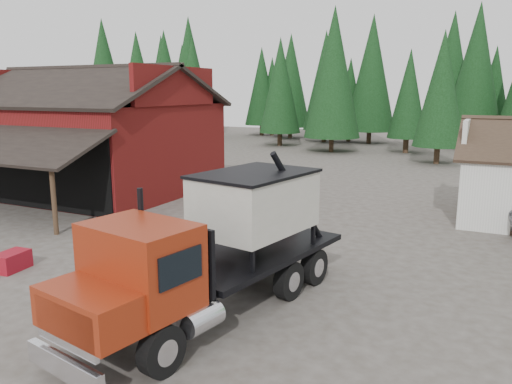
% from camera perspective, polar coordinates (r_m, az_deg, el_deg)
% --- Properties ---
extents(ground, '(120.00, 120.00, 0.00)m').
position_cam_1_polar(ground, '(16.79, -14.02, -8.88)').
color(ground, '#494239').
rests_on(ground, ground).
extents(red_barn, '(12.80, 13.63, 7.18)m').
position_cam_1_polar(red_barn, '(30.66, -18.32, 5.20)').
color(red_barn, maroon).
rests_on(red_barn, ground).
extents(conifer_backdrop, '(76.00, 16.00, 16.00)m').
position_cam_1_polar(conifer_backdrop, '(55.24, 15.06, 5.14)').
color(conifer_backdrop, black).
rests_on(conifer_backdrop, ground).
extents(near_pine_a, '(4.40, 4.40, 11.40)m').
position_cam_1_polar(near_pine_a, '(51.38, -13.35, 11.92)').
color(near_pine_a, '#382619').
rests_on(near_pine_a, ground).
extents(near_pine_b, '(3.96, 3.96, 10.40)m').
position_cam_1_polar(near_pine_b, '(42.19, 20.44, 10.99)').
color(near_pine_b, '#382619').
rests_on(near_pine_b, ground).
extents(near_pine_d, '(5.28, 5.28, 13.40)m').
position_cam_1_polar(near_pine_d, '(48.16, 8.85, 13.33)').
color(near_pine_d, '#382619').
rests_on(near_pine_d, ground).
extents(feed_truck, '(4.06, 9.38, 4.10)m').
position_cam_1_polar(feed_truck, '(12.97, -4.28, -5.71)').
color(feed_truck, black).
rests_on(feed_truck, ground).
extents(equip_box, '(0.81, 1.17, 0.60)m').
position_cam_1_polar(equip_box, '(18.24, -26.14, -7.10)').
color(equip_box, maroon).
rests_on(equip_box, ground).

